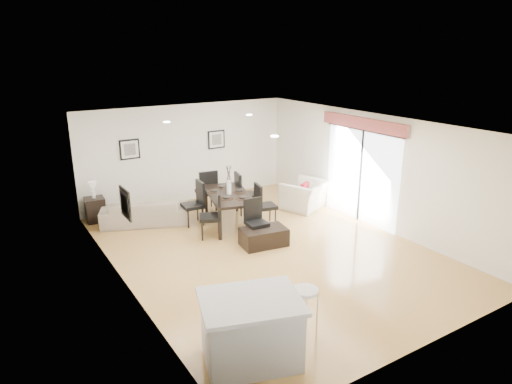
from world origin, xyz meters
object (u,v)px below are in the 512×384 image
armchair (305,195)px  dining_chair_head (255,218)px  dining_chair_enear (262,202)px  dining_chair_efar (242,191)px  side_table (95,210)px  dining_chair_wnear (214,212)px  dining_chair_wfar (196,200)px  bar_stool (306,296)px  coffee_table (264,237)px  kitchen_island (251,330)px  dining_chair_foot (207,188)px  sofa (145,212)px  dining_table (229,197)px

armchair → dining_chair_head: bearing=2.8°
dining_chair_enear → dining_chair_efar: dining_chair_efar is taller
dining_chair_efar → side_table: dining_chair_efar is taller
dining_chair_wnear → dining_chair_wfar: 0.97m
dining_chair_head → side_table: bearing=135.1°
armchair → bar_stool: (-3.57, -4.58, 0.33)m
dining_chair_wnear → dining_chair_efar: 1.67m
coffee_table → armchair: bearing=40.7°
armchair → bar_stool: 5.82m
dining_chair_wnear → kitchen_island: dining_chair_wnear is taller
dining_chair_foot → kitchen_island: size_ratio=0.69×
coffee_table → kitchen_island: bearing=-117.5°
dining_chair_head → kitchen_island: size_ratio=0.61×
armchair → side_table: (-5.01, 2.01, -0.07)m
side_table → bar_stool: bearing=-77.7°
sofa → coffee_table: sofa is taller
side_table → dining_chair_wnear: bearing=-50.3°
sofa → kitchen_island: 5.79m
dining_table → dining_chair_wfar: bearing=160.8°
dining_chair_efar → kitchen_island: (-2.88, -5.12, -0.13)m
dining_chair_enear → dining_chair_foot: dining_chair_foot is taller
sofa → dining_chair_head: size_ratio=2.16×
sofa → dining_chair_wnear: size_ratio=1.97×
kitchen_island → bar_stool: 0.96m
dining_chair_wnear → armchair: bearing=124.4°
dining_chair_foot → coffee_table: 2.69m
dining_chair_wfar → dining_chair_foot: dining_chair_foot is taller
dining_chair_enear → coffee_table: bearing=160.9°
armchair → dining_chair_foot: bearing=-51.0°
sofa → kitchen_island: bearing=107.1°
armchair → dining_chair_efar: bearing=-41.7°
sofa → coffee_table: (1.76, -2.63, -0.11)m
bar_stool → dining_chair_efar: bearing=69.2°
sofa → dining_chair_wfar: size_ratio=1.95×
dining_chair_wnear → bar_stool: dining_chair_wnear is taller
bar_stool → sofa: bearing=94.4°
dining_chair_efar → dining_chair_head: bearing=171.8°
dining_chair_wfar → kitchen_island: bearing=-12.6°
dining_chair_foot → coffee_table: (0.04, -2.65, -0.42)m
dining_chair_wfar → kitchen_island: 5.33m
dining_chair_efar → dining_chair_foot: size_ratio=0.99×
armchair → coffee_table: 2.69m
dining_chair_head → dining_chair_foot: dining_chair_foot is taller
side_table → bar_stool: bar_stool is taller
armchair → dining_chair_wfar: (-2.95, 0.51, 0.23)m
dining_chair_head → dining_chair_wfar: bearing=116.2°
sofa → kitchen_island: size_ratio=1.31×
dining_chair_wnear → dining_chair_wfar: dining_chair_wfar is taller
dining_chair_wfar → bar_stool: (-0.62, -5.09, 0.10)m
coffee_table → side_table: 4.42m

